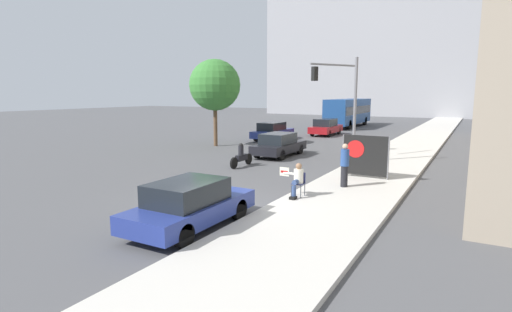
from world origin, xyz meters
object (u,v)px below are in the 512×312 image
object	(u,v)px
car_on_road_midblock	(272,131)
city_bus_on_road	(348,111)
jogger_on_sidewalk	(345,165)
car_on_road_nearest	(279,145)
motorcycle_on_road	(241,156)
protest_banner	(365,155)
parked_car_curbside	(190,204)
traffic_light_pole	(338,91)
street_tree_near_curb	(215,85)
seated_protester	(297,179)
car_on_road_distant	(326,127)

from	to	relation	value
car_on_road_midblock	city_bus_on_road	world-z (taller)	city_bus_on_road
jogger_on_sidewalk	car_on_road_nearest	world-z (taller)	jogger_on_sidewalk
car_on_road_nearest	motorcycle_on_road	bearing A→B (deg)	-92.41
protest_banner	parked_car_curbside	size ratio (longest dim) A/B	0.48
city_bus_on_road	traffic_light_pole	bearing A→B (deg)	-75.10
protest_banner	car_on_road_midblock	distance (m)	16.11
street_tree_near_curb	car_on_road_nearest	bearing A→B (deg)	-18.43
parked_car_curbside	street_tree_near_curb	bearing A→B (deg)	122.69
seated_protester	traffic_light_pole	distance (m)	9.59
parked_car_curbside	motorcycle_on_road	bearing A→B (deg)	112.76
jogger_on_sidewalk	parked_car_curbside	bearing A→B (deg)	35.65
seated_protester	car_on_road_distant	world-z (taller)	car_on_road_distant
car_on_road_nearest	motorcycle_on_road	world-z (taller)	car_on_road_nearest
seated_protester	protest_banner	world-z (taller)	protest_banner
seated_protester	motorcycle_on_road	xyz separation A→B (m)	(-5.31, 4.85, -0.27)
seated_protester	car_on_road_distant	bearing A→B (deg)	104.18
seated_protester	car_on_road_midblock	bearing A→B (deg)	116.83
city_bus_on_road	street_tree_near_curb	xyz separation A→B (m)	(-3.67, -21.24, 2.59)
traffic_light_pole	car_on_road_nearest	size ratio (longest dim) A/B	1.26
car_on_road_distant	motorcycle_on_road	world-z (taller)	car_on_road_distant
jogger_on_sidewalk	motorcycle_on_road	world-z (taller)	jogger_on_sidewalk
traffic_light_pole	motorcycle_on_road	size ratio (longest dim) A/B	2.65
car_on_road_nearest	car_on_road_midblock	world-z (taller)	car_on_road_midblock
traffic_light_pole	motorcycle_on_road	bearing A→B (deg)	-133.43
car_on_road_midblock	car_on_road_distant	distance (m)	6.30
city_bus_on_road	parked_car_curbside	bearing A→B (deg)	-80.44
car_on_road_midblock	parked_car_curbside	bearing A→B (deg)	-69.15
seated_protester	city_bus_on_road	bearing A→B (deg)	100.53
jogger_on_sidewalk	car_on_road_midblock	distance (m)	17.63
jogger_on_sidewalk	car_on_road_midblock	world-z (taller)	jogger_on_sidewalk
parked_car_curbside	car_on_road_nearest	bearing A→B (deg)	105.35
motorcycle_on_road	street_tree_near_curb	distance (m)	9.48
seated_protester	car_on_road_nearest	distance (m)	10.37
car_on_road_nearest	traffic_light_pole	bearing A→B (deg)	-1.01
car_on_road_nearest	city_bus_on_road	world-z (taller)	city_bus_on_road
protest_banner	motorcycle_on_road	bearing A→B (deg)	177.12
jogger_on_sidewalk	parked_car_curbside	world-z (taller)	jogger_on_sidewalk
traffic_light_pole	jogger_on_sidewalk	bearing A→B (deg)	-69.52
protest_banner	car_on_road_midblock	size ratio (longest dim) A/B	0.43
car_on_road_nearest	car_on_road_distant	world-z (taller)	car_on_road_distant
city_bus_on_road	jogger_on_sidewalk	bearing A→B (deg)	-73.85
jogger_on_sidewalk	car_on_road_nearest	xyz separation A→B (m)	(-6.15, 6.64, -0.32)
traffic_light_pole	car_on_road_midblock	world-z (taller)	traffic_light_pole
traffic_light_pole	car_on_road_midblock	size ratio (longest dim) A/B	1.17
seated_protester	street_tree_near_curb	distance (m)	16.24
protest_banner	car_on_road_nearest	xyz separation A→B (m)	(-6.40, 4.49, -0.43)
car_on_road_midblock	car_on_road_distant	world-z (taller)	car_on_road_distant
traffic_light_pole	city_bus_on_road	world-z (taller)	traffic_light_pole
seated_protester	motorcycle_on_road	bearing A→B (deg)	134.78
city_bus_on_road	car_on_road_distant	bearing A→B (deg)	-85.16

